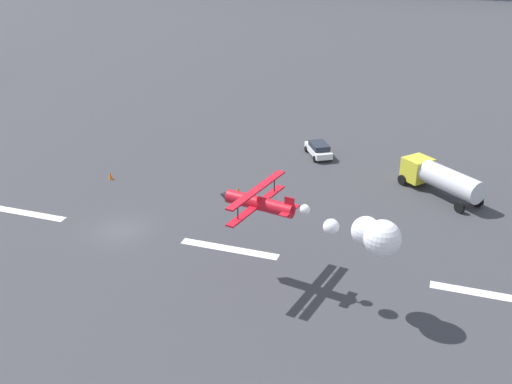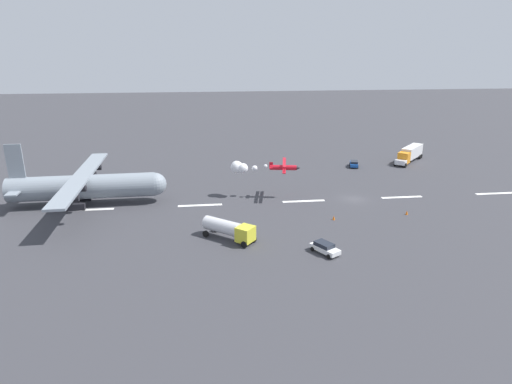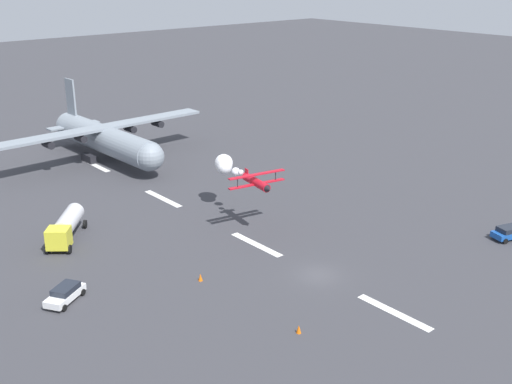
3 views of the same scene
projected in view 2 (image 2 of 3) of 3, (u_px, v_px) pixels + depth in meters
ground_plane at (353, 199)px, 82.94m from camera, size 440.00×440.00×0.00m
runway_stripe_2 at (495, 193)px, 86.19m from camera, size 8.00×0.90×0.01m
runway_stripe_3 at (402, 197)px, 84.02m from camera, size 8.00×0.90×0.01m
runway_stripe_4 at (304, 201)px, 81.86m from camera, size 8.00×0.90×0.01m
runway_stripe_5 at (200, 205)px, 79.69m from camera, size 8.00×0.90×0.01m
runway_stripe_6 at (91, 210)px, 77.52m from camera, size 8.00×0.90×0.01m
cargo_transport_plane at (90, 186)px, 79.04m from camera, size 27.62×35.06×11.58m
stunt_biplane_red at (250, 167)px, 82.91m from camera, size 13.00×7.21×2.37m
semi_truck_orange at (410, 153)px, 109.81m from camera, size 11.12×11.40×3.70m
fuel_tanker_truck at (229, 229)px, 64.91m from camera, size 7.96×7.23×2.90m
followme_car_yellow at (354, 164)px, 105.28m from camera, size 2.96×4.49×1.52m
airport_staff_sedan at (325, 248)px, 60.90m from camera, size 3.82×4.66×1.52m
traffic_cone_near at (407, 213)px, 75.12m from camera, size 0.44×0.44×0.75m
traffic_cone_far at (334, 218)px, 72.85m from camera, size 0.44×0.44×0.75m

